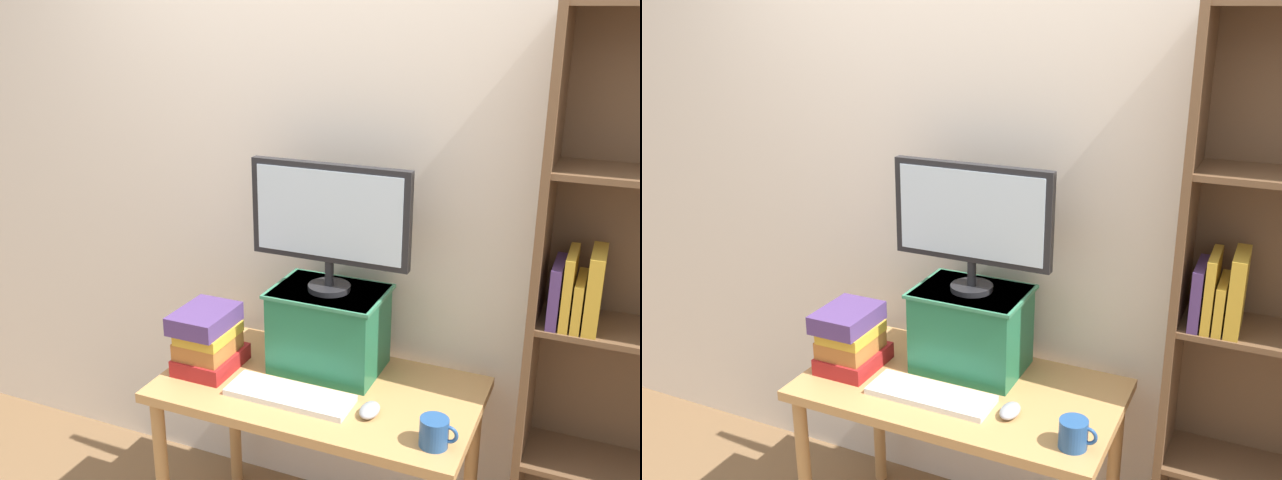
% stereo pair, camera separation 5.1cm
% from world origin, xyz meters
% --- Properties ---
extents(back_wall, '(7.00, 0.08, 2.60)m').
position_xyz_m(back_wall, '(0.00, 0.42, 1.30)').
color(back_wall, beige).
rests_on(back_wall, ground_plane).
extents(desk, '(1.13, 0.62, 0.73)m').
position_xyz_m(desk, '(0.00, 0.00, 0.64)').
color(desk, '#B7844C').
rests_on(desk, ground_plane).
extents(riser_box, '(0.41, 0.30, 0.31)m').
position_xyz_m(riser_box, '(-0.02, 0.14, 0.90)').
color(riser_box, '#1E6642').
rests_on(riser_box, desk).
extents(computer_monitor, '(0.59, 0.15, 0.47)m').
position_xyz_m(computer_monitor, '(-0.02, 0.14, 1.32)').
color(computer_monitor, black).
rests_on(computer_monitor, riser_box).
extents(keyboard, '(0.44, 0.15, 0.02)m').
position_xyz_m(keyboard, '(-0.06, -0.12, 0.75)').
color(keyboard, silver).
rests_on(keyboard, desk).
extents(computer_mouse, '(0.06, 0.10, 0.04)m').
position_xyz_m(computer_mouse, '(0.23, -0.11, 0.75)').
color(computer_mouse, '#99999E').
rests_on(computer_mouse, desk).
extents(book_stack, '(0.21, 0.26, 0.24)m').
position_xyz_m(book_stack, '(-0.43, -0.05, 0.85)').
color(book_stack, maroon).
rests_on(book_stack, desk).
extents(coffee_mug, '(0.12, 0.09, 0.09)m').
position_xyz_m(coffee_mug, '(0.47, -0.19, 0.78)').
color(coffee_mug, '#234C84').
rests_on(coffee_mug, desk).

